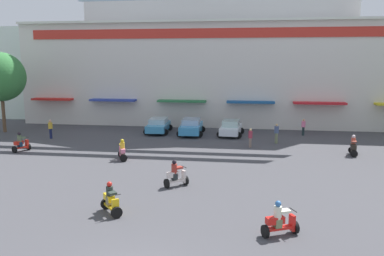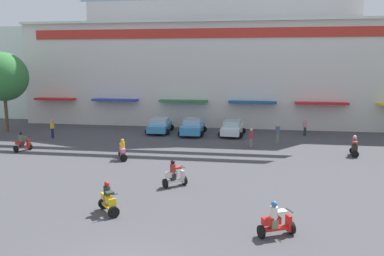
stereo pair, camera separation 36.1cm
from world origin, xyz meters
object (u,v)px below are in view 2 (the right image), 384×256
object	(u,v)px
pedestrian_0	(251,137)
scooter_rider_2	(174,175)
parked_car_0	(160,125)
scooter_rider_1	(108,200)
scooter_rider_0	(22,143)
pedestrian_2	(278,133)
scooter_rider_6	(276,222)
plaza_tree_2	(3,77)
scooter_rider_7	(354,147)
parked_car_2	(232,128)
pedestrian_3	(305,126)
scooter_rider_5	(123,151)
pedestrian_1	(52,128)
parked_car_1	(193,127)

from	to	relation	value
pedestrian_0	scooter_rider_2	bearing A→B (deg)	-110.63
parked_car_0	scooter_rider_1	xyz separation A→B (m)	(2.61, -20.69, -0.10)
parked_car_0	scooter_rider_0	size ratio (longest dim) A/B	2.91
scooter_rider_2	pedestrian_2	xyz separation A→B (m)	(6.28, 12.83, 0.31)
scooter_rider_6	pedestrian_2	xyz separation A→B (m)	(0.98, 18.45, 0.35)
scooter_rider_1	plaza_tree_2	bearing A→B (deg)	133.27
plaza_tree_2	scooter_rider_7	xyz separation A→B (m)	(31.60, -5.25, -4.76)
parked_car_2	pedestrian_0	xyz separation A→B (m)	(1.81, -4.87, 0.15)
pedestrian_3	scooter_rider_6	bearing A→B (deg)	-99.34
scooter_rider_6	scooter_rider_0	bearing A→B (deg)	146.55
scooter_rider_7	scooter_rider_5	bearing A→B (deg)	-167.06
pedestrian_1	pedestrian_3	size ratio (longest dim) A/B	1.09
scooter_rider_7	pedestrian_1	distance (m)	25.61
scooter_rider_7	scooter_rider_0	bearing A→B (deg)	-174.47
parked_car_0	parked_car_2	xyz separation A→B (m)	(7.10, -0.63, 0.02)
scooter_rider_7	pedestrian_2	distance (m)	6.48
scooter_rider_6	pedestrian_0	xyz separation A→B (m)	(-1.22, 16.46, 0.28)
scooter_rider_1	scooter_rider_5	xyz separation A→B (m)	(-2.67, 9.77, 0.01)
parked_car_0	pedestrian_3	world-z (taller)	pedestrian_3
parked_car_0	pedestrian_3	size ratio (longest dim) A/B	2.84
scooter_rider_2	pedestrian_0	xyz separation A→B (m)	(4.08, 10.84, 0.25)
scooter_rider_5	pedestrian_2	world-z (taller)	pedestrian_2
scooter_rider_2	pedestrian_0	size ratio (longest dim) A/B	0.99
scooter_rider_0	scooter_rider_1	bearing A→B (deg)	-44.67
plaza_tree_2	scooter_rider_6	xyz separation A→B (m)	(25.24, -20.10, -4.80)
parked_car_0	scooter_rider_6	world-z (taller)	scooter_rider_6
parked_car_1	scooter_rider_5	size ratio (longest dim) A/B	2.96
parked_car_2	scooter_rider_1	world-z (taller)	scooter_rider_1
scooter_rider_1	scooter_rider_5	bearing A→B (deg)	105.25
pedestrian_1	pedestrian_0	bearing A→B (deg)	-3.79
parked_car_1	parked_car_0	bearing A→B (deg)	170.37
scooter_rider_0	parked_car_0	bearing A→B (deg)	47.82
parked_car_2	scooter_rider_0	world-z (taller)	scooter_rider_0
parked_car_1	scooter_rider_7	size ratio (longest dim) A/B	2.96
pedestrian_1	pedestrian_2	distance (m)	20.09
pedestrian_2	pedestrian_3	world-z (taller)	pedestrian_2
scooter_rider_2	pedestrian_3	distance (m)	19.17
scooter_rider_2	pedestrian_3	xyz separation A→B (m)	(9.01, 16.92, 0.25)
scooter_rider_1	scooter_rider_6	xyz separation A→B (m)	(7.52, -1.27, -0.02)
scooter_rider_2	scooter_rider_6	size ratio (longest dim) A/B	0.98
parked_car_1	scooter_rider_6	world-z (taller)	parked_car_1
parked_car_0	pedestrian_1	world-z (taller)	pedestrian_1
scooter_rider_7	pedestrian_1	world-z (taller)	pedestrian_1
plaza_tree_2	scooter_rider_2	world-z (taller)	plaza_tree_2
scooter_rider_0	scooter_rider_2	bearing A→B (deg)	-26.73
parked_car_1	pedestrian_0	xyz separation A→B (m)	(5.57, -4.94, 0.12)
scooter_rider_5	pedestrian_0	bearing A→B (deg)	31.10
scooter_rider_6	pedestrian_1	xyz separation A→B (m)	(-19.09, 17.64, 0.37)
plaza_tree_2	pedestrian_1	xyz separation A→B (m)	(6.15, -2.46, -4.43)
scooter_rider_1	pedestrian_2	world-z (taller)	pedestrian_2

